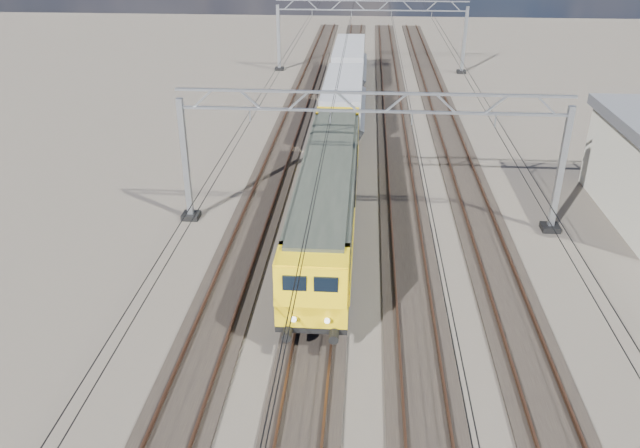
# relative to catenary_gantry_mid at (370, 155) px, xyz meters

# --- Properties ---
(ground) EXTENTS (160.00, 160.00, 0.00)m
(ground) POSITION_rel_catenary_gantry_mid_xyz_m (-0.00, -4.00, -3.91)
(ground) COLOR #2C2721
(ground) RESTS_ON ground
(track_outer_west) EXTENTS (2.60, 140.00, 0.30)m
(track_outer_west) POSITION_rel_catenary_gantry_mid_xyz_m (-6.00, -4.00, -3.83)
(track_outer_west) COLOR black
(track_outer_west) RESTS_ON ground
(track_loco) EXTENTS (2.60, 140.00, 0.30)m
(track_loco) POSITION_rel_catenary_gantry_mid_xyz_m (-2.00, -4.00, -3.83)
(track_loco) COLOR black
(track_loco) RESTS_ON ground
(track_inner_east) EXTENTS (2.60, 140.00, 0.30)m
(track_inner_east) POSITION_rel_catenary_gantry_mid_xyz_m (2.00, -4.00, -3.83)
(track_inner_east) COLOR black
(track_inner_east) RESTS_ON ground
(track_outer_east) EXTENTS (2.60, 140.00, 0.30)m
(track_outer_east) POSITION_rel_catenary_gantry_mid_xyz_m (6.00, -4.00, -3.83)
(track_outer_east) COLOR black
(track_outer_east) RESTS_ON ground
(catenary_gantry_mid) EXTENTS (19.90, 0.90, 7.11)m
(catenary_gantry_mid) POSITION_rel_catenary_gantry_mid_xyz_m (0.00, 0.00, 0.00)
(catenary_gantry_mid) COLOR #9298A0
(catenary_gantry_mid) RESTS_ON ground
(catenary_gantry_far) EXTENTS (19.90, 0.90, 7.11)m
(catenary_gantry_far) POSITION_rel_catenary_gantry_mid_xyz_m (0.00, 36.00, 0.00)
(catenary_gantry_far) COLOR #9298A0
(catenary_gantry_far) RESTS_ON ground
(overhead_wires) EXTENTS (12.03, 140.00, 0.53)m
(overhead_wires) POSITION_rel_catenary_gantry_mid_xyz_m (-0.00, 4.00, 1.84)
(overhead_wires) COLOR black
(overhead_wires) RESTS_ON ground
(locomotive) EXTENTS (2.76, 21.10, 3.62)m
(locomotive) POSITION_rel_catenary_gantry_mid_xyz_m (-2.00, -1.21, -1.58)
(locomotive) COLOR black
(locomotive) RESTS_ON ground
(hopper_wagon_lead) EXTENTS (3.38, 13.00, 3.25)m
(hopper_wagon_lead) POSITION_rel_catenary_gantry_mid_xyz_m (-2.00, 16.48, -1.67)
(hopper_wagon_lead) COLOR black
(hopper_wagon_lead) RESTS_ON ground
(hopper_wagon_mid) EXTENTS (3.38, 13.00, 3.25)m
(hopper_wagon_mid) POSITION_rel_catenary_gantry_mid_xyz_m (-2.00, 30.68, -1.67)
(hopper_wagon_mid) COLOR black
(hopper_wagon_mid) RESTS_ON ground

